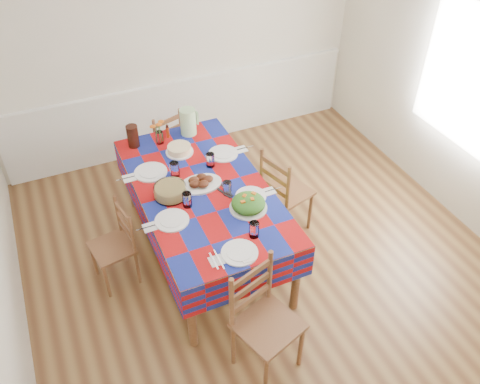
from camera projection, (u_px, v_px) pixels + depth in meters
name	position (u px, v px, depth m)	size (l,w,h in m)	color
room	(277.00, 163.00, 4.12)	(4.58, 5.08, 2.78)	brown
wainscot	(184.00, 111.00, 6.42)	(4.41, 0.06, 0.92)	white
window_right	(468.00, 78.00, 4.93)	(1.40, 1.40, 0.00)	white
dining_table	(203.00, 195.00, 4.75)	(1.16, 2.16, 0.84)	brown
setting_near_head	(244.00, 244.00, 4.08)	(0.49, 0.33, 0.14)	white
setting_left_near	(177.00, 213.00, 4.37)	(0.54, 0.32, 0.14)	white
setting_left_far	(159.00, 171.00, 4.82)	(0.58, 0.34, 0.15)	white
setting_right_near	(243.00, 193.00, 4.58)	(0.53, 0.31, 0.14)	white
setting_right_far	(219.00, 156.00, 5.02)	(0.56, 0.32, 0.14)	white
meat_platter	(200.00, 182.00, 4.70)	(0.40, 0.29, 0.08)	white
salad_platter	(248.00, 204.00, 4.43)	(0.33, 0.33, 0.14)	white
pasta_bowl	(170.00, 191.00, 4.56)	(0.30, 0.30, 0.11)	white
cake	(179.00, 149.00, 5.09)	(0.28, 0.28, 0.08)	white
serving_utensils	(221.00, 188.00, 4.67)	(0.15, 0.33, 0.01)	black
flower_vase	(159.00, 134.00, 5.17)	(0.16, 0.13, 0.26)	white
hot_sauce	(168.00, 131.00, 5.28)	(0.04, 0.04, 0.15)	#BD360F
green_pitcher	(188.00, 122.00, 5.29)	(0.17, 0.17, 0.29)	#B3E6A2
tea_pitcher	(133.00, 136.00, 5.13)	(0.12, 0.12, 0.24)	black
name_card	(248.00, 262.00, 3.97)	(0.09, 0.03, 0.02)	white
chair_near	(264.00, 322.00, 3.94)	(0.58, 0.56, 1.04)	brown
chair_far	(163.00, 145.00, 5.90)	(0.51, 0.49, 0.92)	brown
chair_left	(116.00, 246.00, 4.69)	(0.42, 0.43, 0.86)	brown
chair_right	(284.00, 193.00, 5.17)	(0.53, 0.54, 1.00)	brown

